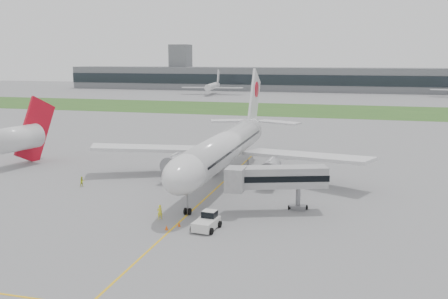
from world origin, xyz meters
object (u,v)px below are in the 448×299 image
(jet_bridge, at_px, (273,178))
(airliner, at_px, (226,146))
(ground_crew_near, at_px, (160,212))
(pushback_tug, at_px, (207,221))
(neighbor_aircraft, at_px, (18,138))

(jet_bridge, bearing_deg, airliner, 105.02)
(ground_crew_near, bearing_deg, airliner, -141.25)
(pushback_tug, distance_m, jet_bridge, 11.42)
(ground_crew_near, relative_size, neighbor_aircraft, 0.11)
(pushback_tug, bearing_deg, ground_crew_near, 170.29)
(jet_bridge, relative_size, neighbor_aircraft, 0.77)
(ground_crew_near, bearing_deg, jet_bridge, 163.10)
(pushback_tug, distance_m, neighbor_aircraft, 50.74)
(jet_bridge, distance_m, ground_crew_near, 15.31)
(airliner, bearing_deg, ground_crew_near, -97.07)
(ground_crew_near, height_order, neighbor_aircraft, neighbor_aircraft)
(ground_crew_near, xyz_separation_m, neighbor_aircraft, (-37.38, 22.62, 4.40))
(pushback_tug, xyz_separation_m, ground_crew_near, (-6.82, 1.92, -0.00))
(airliner, distance_m, pushback_tug, 25.18)
(jet_bridge, relative_size, ground_crew_near, 6.92)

